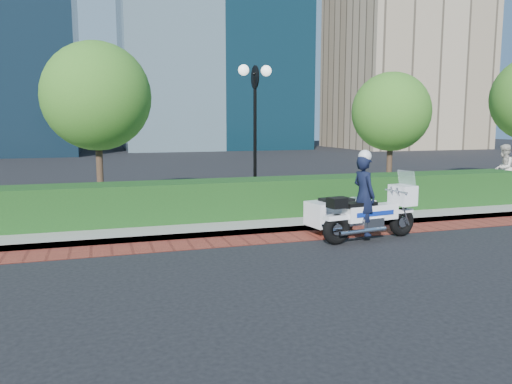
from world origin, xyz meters
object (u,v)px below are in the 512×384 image
object	(u,v)px
lamppost	(255,113)
pedestrian	(504,168)
tree_b	(97,97)
tree_c	(391,112)
police_motorcycle	(357,208)

from	to	relation	value
lamppost	pedestrian	bearing A→B (deg)	1.41
tree_b	tree_c	world-z (taller)	tree_b
tree_c	lamppost	bearing A→B (deg)	-166.70
tree_c	pedestrian	world-z (taller)	tree_c
police_motorcycle	tree_b	bearing A→B (deg)	126.99
lamppost	tree_c	distance (m)	5.65
pedestrian	tree_c	bearing A→B (deg)	-49.25
lamppost	police_motorcycle	size ratio (longest dim) A/B	1.65
tree_c	police_motorcycle	world-z (taller)	tree_c
tree_b	pedestrian	distance (m)	14.37
tree_b	police_motorcycle	xyz separation A→B (m)	(5.67, -5.50, -2.72)
lamppost	pedestrian	xyz separation A→B (m)	(9.63, 0.24, -1.94)
tree_b	police_motorcycle	bearing A→B (deg)	-44.14
tree_c	pedestrian	size ratio (longest dim) A/B	2.47
pedestrian	tree_b	bearing A→B (deg)	-39.10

